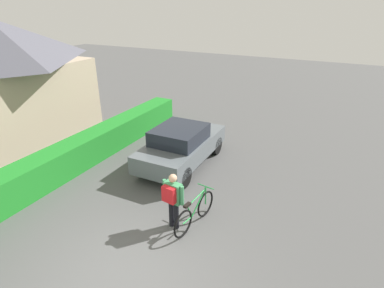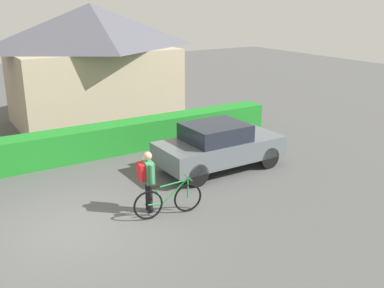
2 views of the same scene
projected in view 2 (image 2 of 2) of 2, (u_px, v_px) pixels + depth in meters
name	position (u px, v px, depth m)	size (l,w,h in m)	color
ground_plane	(70.00, 229.00, 10.20)	(60.00, 60.00, 0.00)	#4E4E4E
hedge_row	(25.00, 153.00, 13.68)	(18.20, 0.90, 1.01)	#1E7D24
house_distant	(93.00, 63.00, 18.57)	(6.86, 4.21, 4.88)	tan
parked_car_near	(219.00, 145.00, 13.58)	(3.93, 1.80, 1.46)	slate
bicycle	(168.00, 200.00, 10.73)	(1.75, 0.50, 0.93)	black
person_rider	(147.00, 176.00, 10.76)	(0.40, 0.63, 1.56)	black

